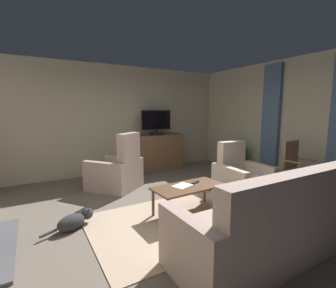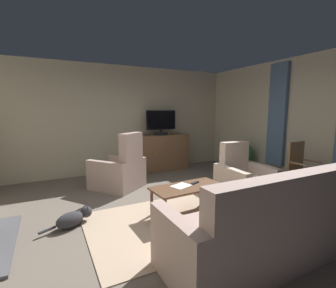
{
  "view_description": "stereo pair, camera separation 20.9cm",
  "coord_description": "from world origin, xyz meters",
  "px_view_note": "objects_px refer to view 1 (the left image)",
  "views": [
    {
      "loc": [
        -1.91,
        -3.05,
        1.62
      ],
      "look_at": [
        0.07,
        0.37,
        1.06
      ],
      "focal_mm": 25.7,
      "sensor_mm": 36.0,
      "label": 1
    },
    {
      "loc": [
        -1.72,
        -3.15,
        1.62
      ],
      "look_at": [
        0.07,
        0.37,
        1.06
      ],
      "focal_mm": 25.7,
      "sensor_mm": 36.0,
      "label": 2
    }
  ],
  "objects_px": {
    "tv_cabinet": "(156,153)",
    "sofa_floral": "(270,227)",
    "cat": "(74,221)",
    "armchair_facing_sofa": "(117,172)",
    "potted_plant_tall_palm_by_window": "(235,154)",
    "television": "(156,122)",
    "coffee_table": "(189,189)",
    "side_chair_tucked_against_wall": "(296,167)",
    "tv_remote": "(195,182)",
    "armchair_by_fireplace": "(241,180)",
    "folded_newspaper": "(182,186)"
  },
  "relations": [
    {
      "from": "tv_cabinet",
      "to": "sofa_floral",
      "type": "bearing_deg",
      "value": -99.46
    },
    {
      "from": "cat",
      "to": "sofa_floral",
      "type": "bearing_deg",
      "value": -44.54
    },
    {
      "from": "armchair_facing_sofa",
      "to": "potted_plant_tall_palm_by_window",
      "type": "xyz_separation_m",
      "value": [
        3.04,
        -0.32,
        0.15
      ]
    },
    {
      "from": "television",
      "to": "potted_plant_tall_palm_by_window",
      "type": "xyz_separation_m",
      "value": [
        1.63,
        -1.25,
        -0.81
      ]
    },
    {
      "from": "coffee_table",
      "to": "cat",
      "type": "height_order",
      "value": "coffee_table"
    },
    {
      "from": "potted_plant_tall_palm_by_window",
      "to": "cat",
      "type": "distance_m",
      "value": 4.24
    },
    {
      "from": "armchair_facing_sofa",
      "to": "cat",
      "type": "relative_size",
      "value": 1.74
    },
    {
      "from": "side_chair_tucked_against_wall",
      "to": "coffee_table",
      "type": "bearing_deg",
      "value": 172.33
    },
    {
      "from": "tv_cabinet",
      "to": "tv_remote",
      "type": "relative_size",
      "value": 8.75
    },
    {
      "from": "tv_cabinet",
      "to": "armchair_by_fireplace",
      "type": "relative_size",
      "value": 1.47
    },
    {
      "from": "cat",
      "to": "side_chair_tucked_against_wall",
      "type": "bearing_deg",
      "value": -10.05
    },
    {
      "from": "armchair_by_fireplace",
      "to": "folded_newspaper",
      "type": "bearing_deg",
      "value": -175.95
    },
    {
      "from": "tv_remote",
      "to": "potted_plant_tall_palm_by_window",
      "type": "height_order",
      "value": "potted_plant_tall_palm_by_window"
    },
    {
      "from": "folded_newspaper",
      "to": "armchair_facing_sofa",
      "type": "distance_m",
      "value": 1.76
    },
    {
      "from": "cat",
      "to": "television",
      "type": "bearing_deg",
      "value": 42.98
    },
    {
      "from": "tv_remote",
      "to": "armchair_facing_sofa",
      "type": "height_order",
      "value": "armchair_facing_sofa"
    },
    {
      "from": "folded_newspaper",
      "to": "cat",
      "type": "height_order",
      "value": "folded_newspaper"
    },
    {
      "from": "folded_newspaper",
      "to": "side_chair_tucked_against_wall",
      "type": "distance_m",
      "value": 2.4
    },
    {
      "from": "television",
      "to": "tv_remote",
      "type": "height_order",
      "value": "television"
    },
    {
      "from": "television",
      "to": "tv_remote",
      "type": "xyz_separation_m",
      "value": [
        -0.64,
        -2.61,
        -0.85
      ]
    },
    {
      "from": "television",
      "to": "coffee_table",
      "type": "relative_size",
      "value": 0.72
    },
    {
      "from": "tv_remote",
      "to": "cat",
      "type": "bearing_deg",
      "value": 146.44
    },
    {
      "from": "coffee_table",
      "to": "armchair_facing_sofa",
      "type": "distance_m",
      "value": 1.84
    },
    {
      "from": "tv_cabinet",
      "to": "tv_remote",
      "type": "distance_m",
      "value": 2.74
    },
    {
      "from": "tv_cabinet",
      "to": "sofa_floral",
      "type": "distance_m",
      "value": 4.15
    },
    {
      "from": "sofa_floral",
      "to": "side_chair_tucked_against_wall",
      "type": "distance_m",
      "value": 2.4
    },
    {
      "from": "sofa_floral",
      "to": "side_chair_tucked_against_wall",
      "type": "bearing_deg",
      "value": 26.13
    },
    {
      "from": "tv_remote",
      "to": "folded_newspaper",
      "type": "xyz_separation_m",
      "value": [
        -0.26,
        -0.02,
        -0.01
      ]
    },
    {
      "from": "television",
      "to": "folded_newspaper",
      "type": "bearing_deg",
      "value": -108.97
    },
    {
      "from": "coffee_table",
      "to": "side_chair_tucked_against_wall",
      "type": "height_order",
      "value": "side_chair_tucked_against_wall"
    },
    {
      "from": "armchair_facing_sofa",
      "to": "side_chair_tucked_against_wall",
      "type": "bearing_deg",
      "value": -35.53
    },
    {
      "from": "folded_newspaper",
      "to": "armchair_facing_sofa",
      "type": "xyz_separation_m",
      "value": [
        -0.5,
        1.69,
        -0.11
      ]
    },
    {
      "from": "armchair_by_fireplace",
      "to": "potted_plant_tall_palm_by_window",
      "type": "bearing_deg",
      "value": 48.25
    },
    {
      "from": "tv_remote",
      "to": "sofa_floral",
      "type": "distance_m",
      "value": 1.44
    },
    {
      "from": "folded_newspaper",
      "to": "potted_plant_tall_palm_by_window",
      "type": "relative_size",
      "value": 0.36
    },
    {
      "from": "armchair_facing_sofa",
      "to": "cat",
      "type": "xyz_separation_m",
      "value": [
        -1.05,
        -1.36,
        -0.23
      ]
    },
    {
      "from": "folded_newspaper",
      "to": "sofa_floral",
      "type": "xyz_separation_m",
      "value": [
        0.22,
        -1.42,
        -0.11
      ]
    },
    {
      "from": "armchair_facing_sofa",
      "to": "side_chair_tucked_against_wall",
      "type": "height_order",
      "value": "armchair_facing_sofa"
    },
    {
      "from": "armchair_by_fireplace",
      "to": "side_chair_tucked_against_wall",
      "type": "relative_size",
      "value": 0.98
    },
    {
      "from": "television",
      "to": "tv_remote",
      "type": "relative_size",
      "value": 4.88
    },
    {
      "from": "coffee_table",
      "to": "folded_newspaper",
      "type": "xyz_separation_m",
      "value": [
        -0.08,
        0.06,
        0.05
      ]
    },
    {
      "from": "armchair_facing_sofa",
      "to": "armchair_by_fireplace",
      "type": "bearing_deg",
      "value": -39.83
    },
    {
      "from": "folded_newspaper",
      "to": "cat",
      "type": "bearing_deg",
      "value": 148.67
    },
    {
      "from": "armchair_facing_sofa",
      "to": "potted_plant_tall_palm_by_window",
      "type": "bearing_deg",
      "value": -5.96
    },
    {
      "from": "tv_cabinet",
      "to": "television",
      "type": "distance_m",
      "value": 0.85
    },
    {
      "from": "coffee_table",
      "to": "armchair_by_fireplace",
      "type": "height_order",
      "value": "armchair_by_fireplace"
    },
    {
      "from": "armchair_facing_sofa",
      "to": "cat",
      "type": "bearing_deg",
      "value": -127.83
    },
    {
      "from": "armchair_facing_sofa",
      "to": "tv_remote",
      "type": "bearing_deg",
      "value": -65.4
    },
    {
      "from": "armchair_by_fireplace",
      "to": "tv_remote",
      "type": "bearing_deg",
      "value": -175.79
    },
    {
      "from": "armchair_facing_sofa",
      "to": "side_chair_tucked_against_wall",
      "type": "relative_size",
      "value": 1.2
    }
  ]
}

